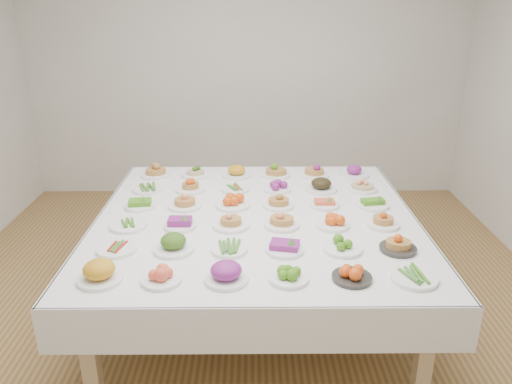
{
  "coord_description": "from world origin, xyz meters",
  "views": [
    {
      "loc": [
        0.07,
        -3.24,
        2.21
      ],
      "look_at": [
        0.09,
        0.19,
        0.88
      ],
      "focal_mm": 35.0,
      "sensor_mm": 36.0,
      "label": 1
    }
  ],
  "objects_px": {
    "display_table": "(256,224)",
    "dish_18": "(140,202)",
    "dish_0": "(99,269)",
    "dish_35": "(354,170)"
  },
  "relations": [
    {
      "from": "display_table",
      "to": "dish_18",
      "type": "xyz_separation_m",
      "value": [
        -0.87,
        0.18,
        0.11
      ]
    },
    {
      "from": "display_table",
      "to": "dish_0",
      "type": "xyz_separation_m",
      "value": [
        -0.87,
        -0.87,
        0.14
      ]
    },
    {
      "from": "display_table",
      "to": "dish_35",
      "type": "distance_m",
      "value": 1.23
    },
    {
      "from": "display_table",
      "to": "dish_35",
      "type": "height_order",
      "value": "dish_35"
    },
    {
      "from": "dish_0",
      "to": "dish_18",
      "type": "bearing_deg",
      "value": 89.85
    },
    {
      "from": "dish_18",
      "to": "dish_35",
      "type": "relative_size",
      "value": 0.88
    },
    {
      "from": "display_table",
      "to": "dish_35",
      "type": "bearing_deg",
      "value": 45.04
    },
    {
      "from": "dish_0",
      "to": "dish_35",
      "type": "distance_m",
      "value": 2.46
    },
    {
      "from": "display_table",
      "to": "dish_0",
      "type": "relative_size",
      "value": 9.25
    },
    {
      "from": "dish_35",
      "to": "dish_18",
      "type": "bearing_deg",
      "value": -158.21
    }
  ]
}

